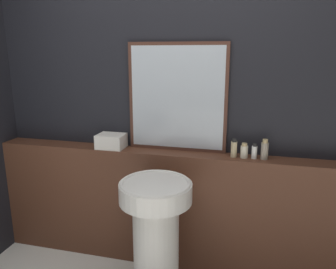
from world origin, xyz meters
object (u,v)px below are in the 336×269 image
object	(u,v)px
pedestal_sink	(156,232)
shampoo_bottle	(234,148)
body_wash_bottle	(265,150)
mirror	(177,98)
conditioner_bottle	(244,151)
lotion_bottle	(254,152)
towel_stack	(111,141)

from	to	relation	value
pedestal_sink	shampoo_bottle	distance (m)	0.79
shampoo_bottle	body_wash_bottle	size ratio (longest dim) A/B	0.94
mirror	conditioner_bottle	size ratio (longest dim) A/B	7.51
pedestal_sink	lotion_bottle	distance (m)	0.88
pedestal_sink	mirror	xyz separation A→B (m)	(0.03, 0.49, 0.83)
shampoo_bottle	body_wash_bottle	xyz separation A→B (m)	(0.21, 0.00, 0.00)
conditioner_bottle	body_wash_bottle	distance (m)	0.14
mirror	towel_stack	size ratio (longest dim) A/B	3.81
pedestal_sink	body_wash_bottle	bearing A→B (deg)	31.89
towel_stack	conditioner_bottle	xyz separation A→B (m)	(1.02, 0.00, -0.01)
conditioner_bottle	body_wash_bottle	size ratio (longest dim) A/B	0.74
towel_stack	shampoo_bottle	distance (m)	0.95
shampoo_bottle	lotion_bottle	size ratio (longest dim) A/B	1.25
pedestal_sink	mirror	world-z (taller)	mirror
conditioner_bottle	lotion_bottle	world-z (taller)	lotion_bottle
body_wash_bottle	pedestal_sink	bearing A→B (deg)	-148.11
lotion_bottle	shampoo_bottle	bearing A→B (deg)	180.00
pedestal_sink	mirror	distance (m)	0.96
lotion_bottle	body_wash_bottle	bearing A→B (deg)	0.00
pedestal_sink	lotion_bottle	size ratio (longest dim) A/B	7.86
body_wash_bottle	conditioner_bottle	bearing A→B (deg)	180.00
mirror	shampoo_bottle	distance (m)	0.56
shampoo_bottle	lotion_bottle	bearing A→B (deg)	0.00
pedestal_sink	towel_stack	distance (m)	0.80
mirror	body_wash_bottle	size ratio (longest dim) A/B	5.54
shampoo_bottle	conditioner_bottle	xyz separation A→B (m)	(0.07, 0.00, -0.01)
towel_stack	conditioner_bottle	size ratio (longest dim) A/B	1.97
towel_stack	body_wash_bottle	distance (m)	1.16
mirror	towel_stack	distance (m)	0.62
pedestal_sink	shampoo_bottle	size ratio (longest dim) A/B	6.28
pedestal_sink	shampoo_bottle	bearing A→B (deg)	42.18
body_wash_bottle	towel_stack	bearing A→B (deg)	180.00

